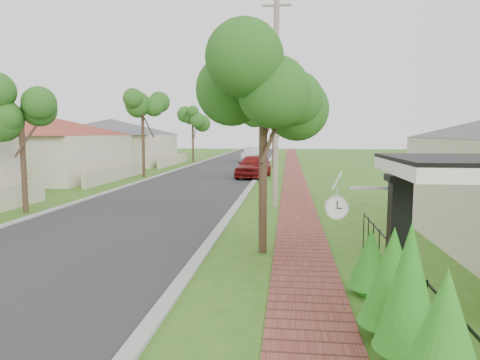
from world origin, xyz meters
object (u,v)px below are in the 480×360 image
at_px(parked_car_red, 254,166).
at_px(parked_car_white, 253,155).
at_px(porch_post, 397,264).
at_px(near_tree, 263,91).
at_px(utility_pole, 276,102).
at_px(station_clock, 339,206).

relative_size(parked_car_red, parked_car_white, 0.98).
xyz_separation_m(parked_car_red, parked_car_white, (-1.40, 16.49, -0.01)).
distance_m(porch_post, near_tree, 5.82).
distance_m(parked_car_red, parked_car_white, 16.55).
bearing_deg(utility_pole, parked_car_red, 98.99).
xyz_separation_m(parked_car_red, near_tree, (1.80, -19.12, 3.37)).
distance_m(porch_post, utility_pole, 12.13).
relative_size(parked_car_red, station_clock, 4.63).
distance_m(parked_car_red, station_clock, 23.32).
bearing_deg(parked_car_white, porch_post, -74.69).
relative_size(porch_post, parked_car_red, 0.52).
relative_size(porch_post, near_tree, 0.48).
xyz_separation_m(parked_car_red, utility_pole, (1.90, -12.01, 3.59)).
distance_m(parked_car_white, utility_pole, 28.91).
xyz_separation_m(porch_post, utility_pole, (-2.25, 11.46, 3.30)).
bearing_deg(parked_car_white, parked_car_red, -77.75).
bearing_deg(station_clock, near_tree, 110.75).
relative_size(porch_post, station_clock, 2.40).
bearing_deg(near_tree, porch_post, -61.60).
relative_size(parked_car_white, station_clock, 4.71).
distance_m(parked_car_white, station_clock, 39.85).
height_order(parked_car_red, near_tree, near_tree).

